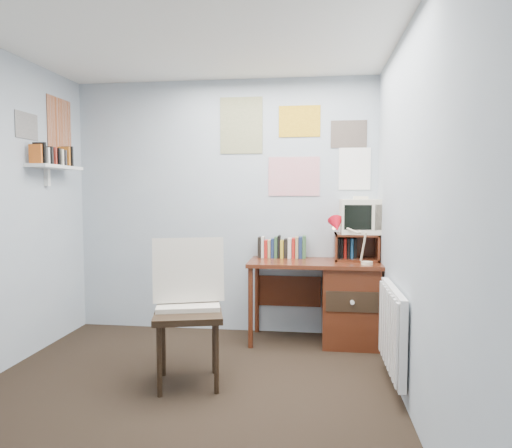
{
  "coord_description": "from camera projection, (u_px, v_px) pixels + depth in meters",
  "views": [
    {
      "loc": [
        0.89,
        -2.73,
        1.4
      ],
      "look_at": [
        0.42,
        1.02,
        1.13
      ],
      "focal_mm": 32.0,
      "sensor_mm": 36.0,
      "label": 1
    }
  ],
  "objects": [
    {
      "name": "crt_tv",
      "position": [
        360.0,
        215.0,
        4.26
      ],
      "size": [
        0.38,
        0.35,
        0.35
      ],
      "primitive_type": "cube",
      "rotation": [
        0.0,
        0.0,
        0.03
      ],
      "color": "beige",
      "rests_on": "tv_riser"
    },
    {
      "name": "tv_riser",
      "position": [
        356.0,
        247.0,
        4.26
      ],
      "size": [
        0.4,
        0.3,
        0.25
      ],
      "primitive_type": "cube",
      "color": "#522212",
      "rests_on": "desk"
    },
    {
      "name": "ceiling",
      "position": [
        166.0,
        8.0,
        2.74
      ],
      "size": [
        3.0,
        3.5,
        0.02
      ],
      "primitive_type": "cube",
      "color": "white",
      "rests_on": "back_wall"
    },
    {
      "name": "back_wall",
      "position": [
        224.0,
        207.0,
        4.56
      ],
      "size": [
        3.0,
        0.02,
        2.5
      ],
      "primitive_type": "cube",
      "color": "#A6B4BE",
      "rests_on": "ground"
    },
    {
      "name": "desk",
      "position": [
        343.0,
        300.0,
        4.2
      ],
      "size": [
        1.2,
        0.55,
        0.76
      ],
      "color": "#522212",
      "rests_on": "ground"
    },
    {
      "name": "posters_back",
      "position": [
        294.0,
        145.0,
        4.42
      ],
      "size": [
        1.2,
        0.01,
        0.9
      ],
      "primitive_type": "cube",
      "color": "white",
      "rests_on": "back_wall"
    },
    {
      "name": "right_wall",
      "position": [
        419.0,
        217.0,
        2.64
      ],
      "size": [
        0.02,
        3.5,
        2.5
      ],
      "primitive_type": "cube",
      "color": "#A6B4BE",
      "rests_on": "ground"
    },
    {
      "name": "wall_shelf",
      "position": [
        55.0,
        167.0,
        4.06
      ],
      "size": [
        0.2,
        0.62,
        0.24
      ],
      "primitive_type": "cube",
      "color": "white",
      "rests_on": "left_wall"
    },
    {
      "name": "desk_lamp",
      "position": [
        367.0,
        244.0,
        3.99
      ],
      "size": [
        0.32,
        0.29,
        0.37
      ],
      "primitive_type": "cube",
      "rotation": [
        0.0,
        0.0,
        -0.32
      ],
      "color": "red",
      "rests_on": "desk"
    },
    {
      "name": "book_row",
      "position": [
        289.0,
        247.0,
        4.41
      ],
      "size": [
        0.6,
        0.14,
        0.22
      ],
      "primitive_type": "cube",
      "color": "#522212",
      "rests_on": "desk"
    },
    {
      "name": "desk_chair",
      "position": [
        188.0,
        315.0,
        3.29
      ],
      "size": [
        0.64,
        0.62,
        1.03
      ],
      "primitive_type": "cube",
      "rotation": [
        0.0,
        0.0,
        0.25
      ],
      "color": "black",
      "rests_on": "ground"
    },
    {
      "name": "posters_left",
      "position": [
        44.0,
        124.0,
        4.05
      ],
      "size": [
        0.01,
        0.7,
        0.6
      ],
      "primitive_type": "cube",
      "color": "white",
      "rests_on": "left_wall"
    },
    {
      "name": "ground",
      "position": [
        171.0,
        411.0,
        2.91
      ],
      "size": [
        3.5,
        3.5,
        0.0
      ],
      "primitive_type": "plane",
      "color": "black",
      "rests_on": "ground"
    },
    {
      "name": "radiator",
      "position": [
        393.0,
        329.0,
        3.24
      ],
      "size": [
        0.09,
        0.8,
        0.6
      ],
      "primitive_type": "cube",
      "color": "white",
      "rests_on": "right_wall"
    }
  ]
}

